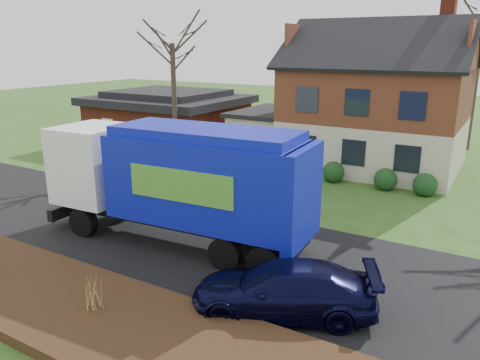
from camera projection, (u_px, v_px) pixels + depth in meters
The scene contains 10 objects.
ground at pixel (205, 244), 16.34m from camera, with size 120.00×120.00×0.00m, color #2E4E1A.
road at pixel (205, 244), 16.34m from camera, with size 80.00×7.00×0.02m, color black.
mulch_verge at pixel (86, 312), 11.91m from camera, with size 80.00×3.50×0.30m, color #311C10.
main_house at pixel (368, 95), 25.99m from camera, with size 12.95×8.95×9.26m.
ranch_house at pixel (169, 118), 32.45m from camera, with size 9.80×8.20×3.70m.
garbage_truck at pixel (180, 177), 15.77m from camera, with size 9.85×3.21×4.16m.
silver_sedan at pixel (173, 174), 22.11m from camera, with size 1.72×4.94×1.63m, color #A5A8AD.
navy_wagon at pixel (284, 289), 11.96m from camera, with size 1.92×4.72×1.37m, color black.
tree_front_west at pixel (171, 24), 24.98m from camera, with size 3.17×3.17×9.43m.
grass_clump_mid at pixel (94, 292), 11.71m from camera, with size 0.32×0.26×0.90m.
Camera 1 is at (8.73, -12.34, 6.71)m, focal length 35.00 mm.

